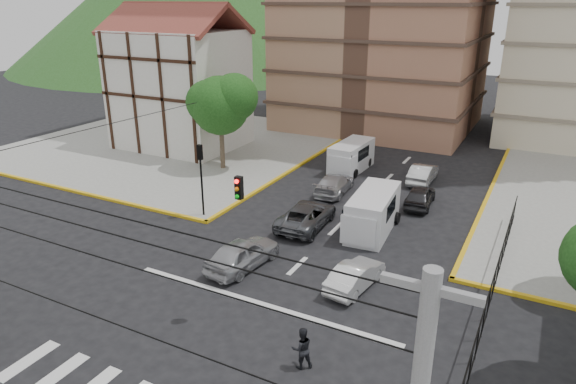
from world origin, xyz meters
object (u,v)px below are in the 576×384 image
Objects in this scene: traffic_light_nw at (201,168)px; car_silver_front_left at (243,253)px; car_white_front_right at (355,276)px; van_left_lane at (350,158)px; pedestrian_crosswalk at (302,348)px; van_right_lane at (371,214)px.

car_silver_front_left is (5.45, -4.14, -2.36)m from traffic_light_nw.
car_white_front_right is at bearing -17.03° from traffic_light_nw.
pedestrian_crosswalk is at bearing -70.64° from van_left_lane.
car_white_front_right is at bearing -65.51° from van_left_lane.
pedestrian_crosswalk is (5.84, -5.26, 0.06)m from car_silver_front_left.
van_left_lane is 1.32× the size of car_white_front_right.
pedestrian_crosswalk is at bearing 145.03° from car_silver_front_left.
pedestrian_crosswalk is (1.55, -12.00, -0.32)m from van_right_lane.
van_right_lane is at bearing -115.41° from car_silver_front_left.
car_silver_front_left is at bearing -127.17° from van_right_lane.
car_white_front_right is at bearing -128.42° from pedestrian_crosswalk.
traffic_light_nw is at bearing -80.46° from pedestrian_crosswalk.
van_left_lane is 17.01m from car_white_front_right.
traffic_light_nw is at bearing -30.17° from car_silver_front_left.
van_left_lane is at bearing -113.77° from pedestrian_crosswalk.
traffic_light_nw is 0.89× the size of van_left_lane.
car_silver_front_left is at bearing -82.69° from pedestrian_crosswalk.
car_silver_front_left is 5.65m from car_white_front_right.
car_white_front_right is 6.02m from pedestrian_crosswalk.
van_left_lane is at bearing 69.36° from traffic_light_nw.
van_left_lane reaches higher than car_white_front_right.
van_left_lane is (-5.07, 9.77, -0.06)m from van_right_lane.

